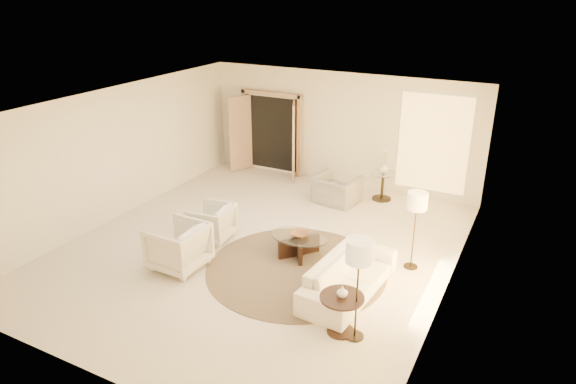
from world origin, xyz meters
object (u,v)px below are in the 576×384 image
at_px(sofa, 349,276).
at_px(bowl, 299,234).
at_px(armchair_left, 211,221).
at_px(side_table, 383,183).
at_px(armchair_right, 178,244).
at_px(side_vase, 384,168).
at_px(floor_lamp_far, 359,256).
at_px(coffee_table, 299,243).
at_px(floor_lamp_near, 417,204).
at_px(end_vase, 342,292).
at_px(accent_chair, 336,185).
at_px(end_table, 342,308).

height_order(sofa, bowl, sofa).
height_order(armchair_left, side_table, armchair_left).
bearing_deg(armchair_right, side_vase, 155.83).
height_order(floor_lamp_far, side_vase, floor_lamp_far).
xyz_separation_m(coffee_table, bowl, (0.00, 0.00, 0.19)).
relative_size(armchair_right, side_vase, 3.95).
relative_size(coffee_table, side_vase, 5.08).
xyz_separation_m(coffee_table, side_vase, (0.55, 3.33, 0.53)).
relative_size(coffee_table, floor_lamp_far, 0.75).
height_order(sofa, side_vase, side_vase).
bearing_deg(floor_lamp_near, bowl, -164.55).
bearing_deg(side_vase, bowl, -99.39).
bearing_deg(coffee_table, end_vase, -48.61).
bearing_deg(armchair_left, side_table, 140.16).
distance_m(accent_chair, side_table, 1.14).
relative_size(armchair_right, end_table, 1.43).
xyz_separation_m(sofa, floor_lamp_near, (0.70, 1.29, 0.93)).
distance_m(accent_chair, coffee_table, 2.66).
distance_m(end_table, bowl, 2.35).
xyz_separation_m(floor_lamp_far, side_vase, (-1.23, 5.11, -0.56)).
relative_size(armchair_left, coffee_table, 0.67).
bearing_deg(armchair_right, floor_lamp_near, 118.97).
distance_m(armchair_right, floor_lamp_near, 4.25).
bearing_deg(sofa, bowl, 65.15).
relative_size(armchair_right, bowl, 2.82).
bearing_deg(coffee_table, floor_lamp_near, 15.45).
height_order(bowl, end_vase, end_vase).
bearing_deg(bowl, armchair_right, -141.73).
xyz_separation_m(sofa, bowl, (-1.28, 0.74, 0.13)).
bearing_deg(sofa, armchair_right, 106.82).
relative_size(sofa, bowl, 6.54).
bearing_deg(armchair_left, coffee_table, 90.01).
bearing_deg(floor_lamp_near, side_table, 117.30).
relative_size(coffee_table, side_table, 1.77).
bearing_deg(floor_lamp_far, bowl, 135.02).
relative_size(sofa, end_vase, 12.85).
xyz_separation_m(armchair_left, accent_chair, (1.51, 2.81, 0.04)).
distance_m(end_table, side_vase, 5.20).
bearing_deg(end_vase, floor_lamp_near, 79.40).
xyz_separation_m(accent_chair, end_vase, (1.90, -4.39, 0.26)).
height_order(coffee_table, end_table, end_table).
distance_m(armchair_right, end_table, 3.31).
bearing_deg(end_vase, end_table, 90.00).
height_order(accent_chair, bowl, accent_chair).
height_order(accent_chair, end_vase, accent_chair).
bearing_deg(end_vase, side_vase, 101.14).
bearing_deg(armchair_right, accent_chair, 162.68).
distance_m(armchair_left, end_vase, 3.77).
bearing_deg(coffee_table, sofa, -29.93).
height_order(sofa, floor_lamp_far, floor_lamp_far).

